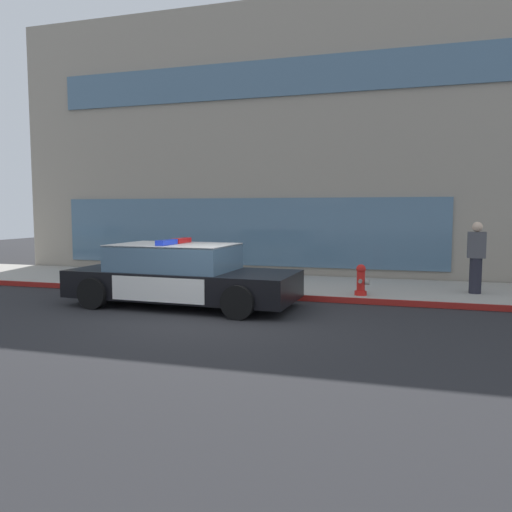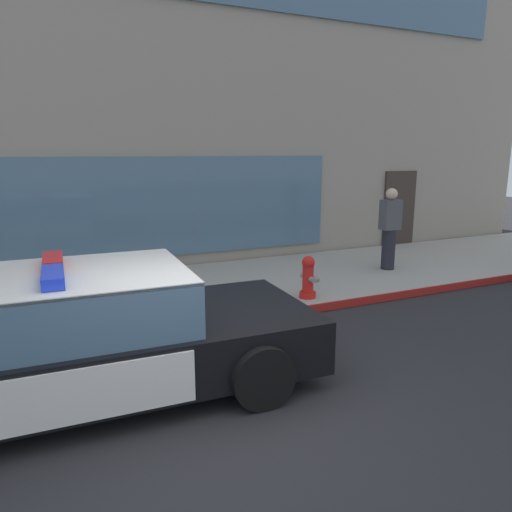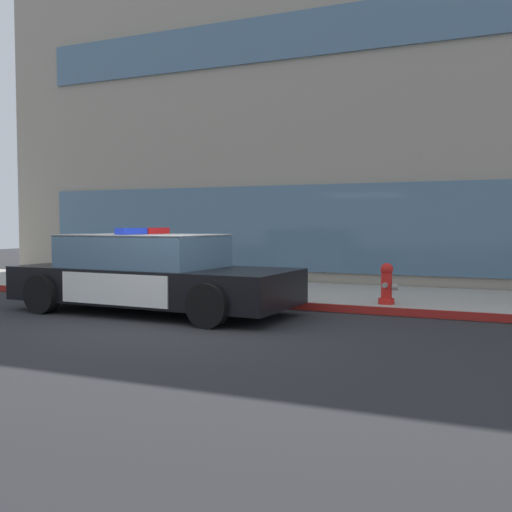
% 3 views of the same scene
% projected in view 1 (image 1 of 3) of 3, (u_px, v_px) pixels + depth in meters
% --- Properties ---
extents(ground, '(48.00, 48.00, 0.00)m').
position_uv_depth(ground, '(213.00, 319.00, 10.00)').
color(ground, '#262628').
extents(sidewalk, '(48.00, 3.51, 0.15)m').
position_uv_depth(sidewalk, '(268.00, 285.00, 13.94)').
color(sidewalk, '#A39E93').
rests_on(sidewalk, ground).
extents(curb_red_paint, '(28.80, 0.04, 0.14)m').
position_uv_depth(curb_red_paint, '(249.00, 295.00, 12.25)').
color(curb_red_paint, maroon).
rests_on(curb_red_paint, ground).
extents(storefront_building, '(20.69, 8.81, 8.45)m').
position_uv_depth(storefront_building, '(340.00, 154.00, 19.12)').
color(storefront_building, gray).
rests_on(storefront_building, ground).
extents(police_cruiser, '(5.15, 2.28, 1.49)m').
position_uv_depth(police_cruiser, '(180.00, 275.00, 11.32)').
color(police_cruiser, black).
rests_on(police_cruiser, ground).
extents(fire_hydrant, '(0.34, 0.39, 0.73)m').
position_uv_depth(fire_hydrant, '(361.00, 280.00, 11.81)').
color(fire_hydrant, red).
rests_on(fire_hydrant, sidewalk).
extents(pedestrian_on_sidewalk, '(0.41, 0.28, 1.71)m').
position_uv_depth(pedestrian_on_sidewalk, '(476.00, 257.00, 12.03)').
color(pedestrian_on_sidewalk, '#23232D').
rests_on(pedestrian_on_sidewalk, sidewalk).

